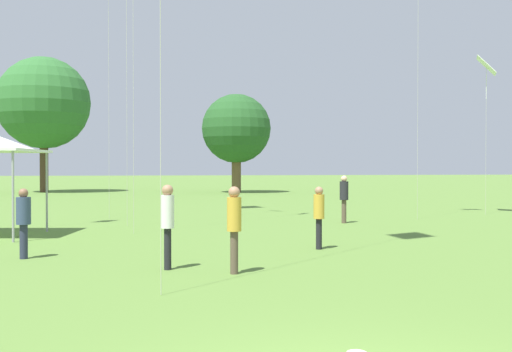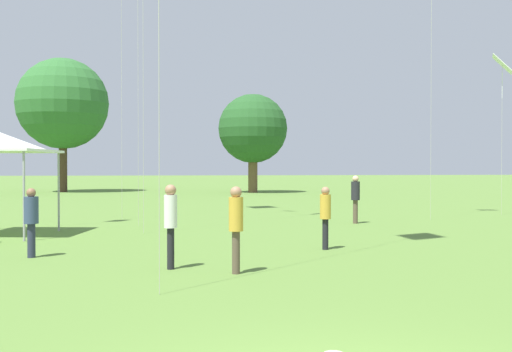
# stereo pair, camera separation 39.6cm
# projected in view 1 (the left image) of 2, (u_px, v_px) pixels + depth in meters

# --- Properties ---
(person_standing_0) EXTENTS (0.34, 0.34, 1.67)m
(person_standing_0) POSITION_uv_depth(u_px,v_px,m) (319.00, 211.00, 15.92)
(person_standing_0) COLOR black
(person_standing_0) RESTS_ON ground
(person_standing_1) EXTENTS (0.39, 0.39, 1.82)m
(person_standing_1) POSITION_uv_depth(u_px,v_px,m) (168.00, 217.00, 12.76)
(person_standing_1) COLOR black
(person_standing_1) RESTS_ON ground
(person_standing_2) EXTENTS (0.33, 0.33, 1.80)m
(person_standing_2) POSITION_uv_depth(u_px,v_px,m) (234.00, 220.00, 12.26)
(person_standing_2) COLOR brown
(person_standing_2) RESTS_ON ground
(person_standing_3) EXTENTS (0.48, 0.48, 1.68)m
(person_standing_3) POSITION_uv_depth(u_px,v_px,m) (24.00, 217.00, 14.28)
(person_standing_3) COLOR #282D42
(person_standing_3) RESTS_ON ground
(person_standing_5) EXTENTS (0.42, 0.42, 1.86)m
(person_standing_5) POSITION_uv_depth(u_px,v_px,m) (344.00, 194.00, 23.33)
(person_standing_5) COLOR brown
(person_standing_5) RESTS_ON ground
(kite_8) EXTENTS (1.28, 1.42, 7.30)m
(kite_8) POSITION_uv_depth(u_px,v_px,m) (486.00, 68.00, 27.57)
(kite_8) COLOR white
(kite_8) RESTS_ON ground
(distant_tree_0) EXTENTS (5.88, 5.88, 8.41)m
(distant_tree_0) POSITION_uv_depth(u_px,v_px,m) (236.00, 129.00, 50.97)
(distant_tree_0) COLOR brown
(distant_tree_0) RESTS_ON ground
(distant_tree_1) EXTENTS (7.89, 7.89, 11.66)m
(distant_tree_1) POSITION_uv_depth(u_px,v_px,m) (44.00, 103.00, 51.46)
(distant_tree_1) COLOR #473323
(distant_tree_1) RESTS_ON ground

